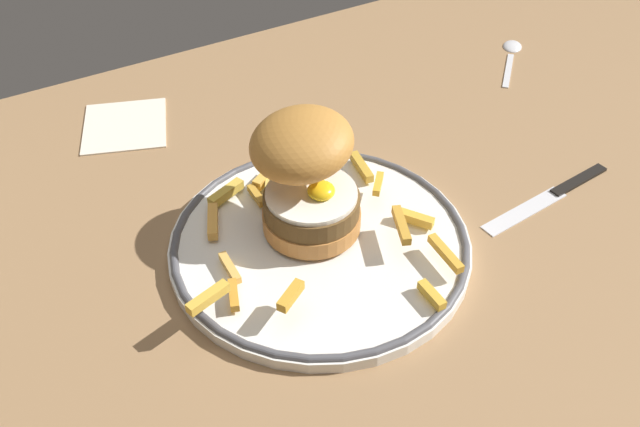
% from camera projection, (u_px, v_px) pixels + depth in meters
% --- Properties ---
extents(ground_plane, '(1.37, 0.95, 0.04)m').
position_uv_depth(ground_plane, '(382.00, 274.00, 0.67)').
color(ground_plane, '#916D48').
extents(dinner_plate, '(0.29, 0.29, 0.02)m').
position_uv_depth(dinner_plate, '(320.00, 242.00, 0.66)').
color(dinner_plate, white).
rests_on(dinner_plate, ground_plane).
extents(burger, '(0.11, 0.12, 0.12)m').
position_uv_depth(burger, '(306.00, 174.00, 0.63)').
color(burger, '#BD7839').
rests_on(burger, dinner_plate).
extents(fries_pile, '(0.25, 0.25, 0.03)m').
position_uv_depth(fries_pile, '(306.00, 218.00, 0.66)').
color(fries_pile, gold).
rests_on(fries_pile, dinner_plate).
extents(knife, '(0.18, 0.03, 0.01)m').
position_uv_depth(knife, '(557.00, 192.00, 0.72)').
color(knife, black).
rests_on(knife, ground_plane).
extents(spoon, '(0.11, 0.10, 0.01)m').
position_uv_depth(spoon, '(512.00, 49.00, 0.95)').
color(spoon, silver).
rests_on(spoon, ground_plane).
extents(napkin, '(0.13, 0.13, 0.00)m').
position_uv_depth(napkin, '(125.00, 125.00, 0.82)').
color(napkin, silver).
rests_on(napkin, ground_plane).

